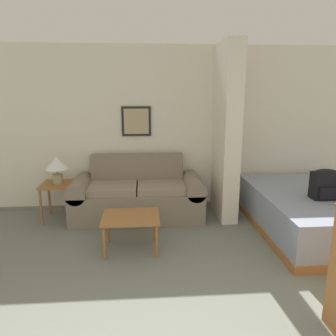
# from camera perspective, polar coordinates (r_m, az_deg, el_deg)

# --- Properties ---
(wall_back) EXTENTS (7.42, 0.16, 2.60)m
(wall_back) POSITION_cam_1_polar(r_m,az_deg,el_deg) (5.34, -1.37, 6.72)
(wall_back) COLOR silver
(wall_back) RESTS_ON ground_plane
(wall_partition_pillar) EXTENTS (0.24, 0.85, 2.60)m
(wall_partition_pillar) POSITION_cam_1_polar(r_m,az_deg,el_deg) (5.00, 10.10, 6.12)
(wall_partition_pillar) COLOR silver
(wall_partition_pillar) RESTS_ON ground_plane
(couch) EXTENTS (1.99, 0.84, 0.93)m
(couch) POSITION_cam_1_polar(r_m,az_deg,el_deg) (5.07, -5.34, -4.81)
(couch) COLOR gray
(couch) RESTS_ON ground_plane
(coffee_table) EXTENTS (0.68, 0.53, 0.44)m
(coffee_table) POSITION_cam_1_polar(r_m,az_deg,el_deg) (4.04, -6.48, -8.97)
(coffee_table) COLOR #996033
(coffee_table) RESTS_ON ground_plane
(side_table) EXTENTS (0.49, 0.49, 0.57)m
(side_table) POSITION_cam_1_polar(r_m,az_deg,el_deg) (5.16, -18.49, -3.46)
(side_table) COLOR #996033
(side_table) RESTS_ON ground_plane
(table_lamp) EXTENTS (0.34, 0.34, 0.40)m
(table_lamp) POSITION_cam_1_polar(r_m,az_deg,el_deg) (5.07, -18.80, 0.53)
(table_lamp) COLOR tan
(table_lamp) RESTS_ON side_table
(bed) EXTENTS (1.76, 2.17, 0.55)m
(bed) POSITION_cam_1_polar(r_m,az_deg,el_deg) (5.05, 25.08, -6.84)
(bed) COLOR #996033
(bed) RESTS_ON ground_plane
(backpack) EXTENTS (0.33, 0.23, 0.39)m
(backpack) POSITION_cam_1_polar(r_m,az_deg,el_deg) (4.67, 25.68, -2.46)
(backpack) COLOR black
(backpack) RESTS_ON bed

